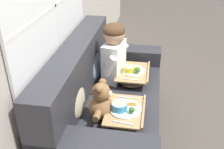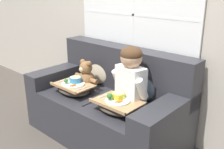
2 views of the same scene
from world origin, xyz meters
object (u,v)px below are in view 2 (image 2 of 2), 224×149
throw_pillow_behind_child (143,82)px  lap_tray_teddy (73,88)px  couch (109,106)px  lap_tray_child (117,105)px  throw_pillow_behind_teddy (99,69)px  teddy_bear (86,77)px  child_figure (131,74)px

throw_pillow_behind_child → lap_tray_teddy: (-0.62, -0.39, -0.12)m
couch → throw_pillow_behind_child: bearing=29.4°
lap_tray_child → lap_tray_teddy: size_ratio=1.03×
throw_pillow_behind_child → throw_pillow_behind_teddy: size_ratio=1.10×
lap_tray_teddy → teddy_bear: bearing=89.6°
couch → throw_pillow_behind_child: size_ratio=4.32×
throw_pillow_behind_child → lap_tray_child: throw_pillow_behind_child is taller
child_figure → teddy_bear: child_figure is taller
lap_tray_child → throw_pillow_behind_child: bearing=89.7°
couch → lap_tray_child: couch is taller
throw_pillow_behind_teddy → child_figure: 0.66m
couch → teddy_bear: (-0.31, -0.03, 0.26)m
child_figure → throw_pillow_behind_child: bearing=89.9°
throw_pillow_behind_teddy → teddy_bear: bearing=-90.1°
lap_tray_teddy → couch: bearing=34.7°
lap_tray_child → couch: bearing=144.8°
couch → child_figure: size_ratio=2.92×
throw_pillow_behind_child → child_figure: child_figure is taller
throw_pillow_behind_child → teddy_bear: 0.65m
throw_pillow_behind_teddy → child_figure: (0.62, -0.20, 0.14)m
couch → teddy_bear: bearing=-173.7°
lap_tray_child → lap_tray_teddy: 0.62m
throw_pillow_behind_teddy → lap_tray_child: size_ratio=0.83×
child_figure → teddy_bear: size_ratio=1.63×
throw_pillow_behind_child → throw_pillow_behind_teddy: 0.62m
teddy_bear → couch: bearing=6.3°
throw_pillow_behind_teddy → teddy_bear: (-0.00, -0.21, -0.04)m
child_figure → lap_tray_child: child_figure is taller
couch → lap_tray_teddy: couch is taller
couch → child_figure: 0.54m
child_figure → teddy_bear: bearing=-179.7°
teddy_bear → lap_tray_teddy: size_ratio=0.86×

